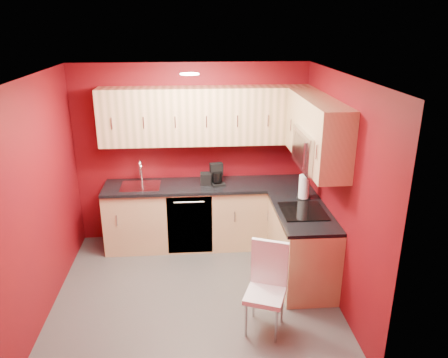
{
  "coord_description": "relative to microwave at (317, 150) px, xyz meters",
  "views": [
    {
      "loc": [
        0.0,
        -4.37,
        3.02
      ],
      "look_at": [
        0.38,
        0.55,
        1.21
      ],
      "focal_mm": 35.0,
      "sensor_mm": 36.0,
      "label": 1
    }
  ],
  "objects": [
    {
      "name": "downlight",
      "position": [
        -1.39,
        0.1,
        0.82
      ],
      "size": [
        0.2,
        0.2,
        0.01
      ],
      "primitive_type": "cylinder",
      "color": "white",
      "rests_on": "ceiling"
    },
    {
      "name": "ceiling",
      "position": [
        -1.39,
        -0.2,
        0.84
      ],
      "size": [
        3.2,
        3.2,
        0.0
      ],
      "primitive_type": "plane",
      "rotation": [
        3.14,
        0.0,
        0.0
      ],
      "color": "white",
      "rests_on": "wall_back"
    },
    {
      "name": "wall_back",
      "position": [
        -1.39,
        1.3,
        -0.41
      ],
      "size": [
        3.2,
        0.0,
        3.2
      ],
      "primitive_type": "plane",
      "rotation": [
        1.57,
        0.0,
        0.0
      ],
      "color": "maroon",
      "rests_on": "floor"
    },
    {
      "name": "countertop_right",
      "position": [
        -0.11,
        0.04,
        -0.77
      ],
      "size": [
        0.63,
        1.27,
        0.04
      ],
      "primitive_type": "cube",
      "color": "black",
      "rests_on": "base_cabinets_right"
    },
    {
      "name": "wall_right",
      "position": [
        0.21,
        -0.2,
        -0.41
      ],
      "size": [
        0.0,
        3.0,
        3.0
      ],
      "primitive_type": "plane",
      "rotation": [
        1.57,
        0.0,
        -1.57
      ],
      "color": "maroon",
      "rests_on": "floor"
    },
    {
      "name": "wall_left",
      "position": [
        -2.99,
        -0.2,
        -0.41
      ],
      "size": [
        0.0,
        3.0,
        3.0
      ],
      "primitive_type": "plane",
      "rotation": [
        1.57,
        0.0,
        1.57
      ],
      "color": "maroon",
      "rests_on": "floor"
    },
    {
      "name": "napkin_holder",
      "position": [
        -1.21,
        1.0,
        -0.67
      ],
      "size": [
        0.15,
        0.15,
        0.16
      ],
      "primitive_type": null,
      "rotation": [
        0.0,
        0.0,
        -0.01
      ],
      "color": "black",
      "rests_on": "countertop_back"
    },
    {
      "name": "countertop_back",
      "position": [
        -1.19,
        0.99,
        -0.77
      ],
      "size": [
        2.8,
        0.63,
        0.04
      ],
      "primitive_type": "cube",
      "color": "black",
      "rests_on": "base_cabinets_back"
    },
    {
      "name": "microwave",
      "position": [
        0.0,
        0.0,
        0.0
      ],
      "size": [
        0.42,
        0.76,
        0.42
      ],
      "color": "silver",
      "rests_on": "upper_cabinets_right"
    },
    {
      "name": "floor",
      "position": [
        -1.39,
        -0.2,
        -1.66
      ],
      "size": [
        3.2,
        3.2,
        0.0
      ],
      "primitive_type": "plane",
      "color": "#464341",
      "rests_on": "ground"
    },
    {
      "name": "base_cabinets_right",
      "position": [
        -0.09,
        0.05,
        -1.22
      ],
      "size": [
        0.6,
        1.3,
        0.87
      ],
      "primitive_type": "cube",
      "color": "#D7B97B",
      "rests_on": "floor"
    },
    {
      "name": "upper_cabinets_right",
      "position": [
        0.03,
        0.24,
        0.23
      ],
      "size": [
        0.35,
        1.55,
        0.75
      ],
      "color": "#ECB885",
      "rests_on": "wall_right"
    },
    {
      "name": "sink",
      "position": [
        -2.09,
        1.0,
        -0.72
      ],
      "size": [
        0.52,
        0.42,
        0.35
      ],
      "color": "silver",
      "rests_on": "countertop_back"
    },
    {
      "name": "wall_front",
      "position": [
        -1.39,
        -1.7,
        -0.41
      ],
      "size": [
        3.2,
        0.0,
        3.2
      ],
      "primitive_type": "plane",
      "rotation": [
        -1.57,
        0.0,
        0.0
      ],
      "color": "maroon",
      "rests_on": "floor"
    },
    {
      "name": "base_cabinets_back",
      "position": [
        -1.19,
        1.0,
        -1.22
      ],
      "size": [
        2.8,
        0.6,
        0.87
      ],
      "primitive_type": "cube",
      "color": "#D7B97B",
      "rests_on": "floor"
    },
    {
      "name": "cooktop",
      "position": [
        -0.11,
        0.0,
        -0.74
      ],
      "size": [
        0.5,
        0.55,
        0.01
      ],
      "primitive_type": "cube",
      "color": "black",
      "rests_on": "countertop_right"
    },
    {
      "name": "dishwasher_front",
      "position": [
        -1.44,
        0.71,
        -1.22
      ],
      "size": [
        0.6,
        0.02,
        0.82
      ],
      "primitive_type": "cube",
      "color": "black",
      "rests_on": "base_cabinets_back"
    },
    {
      "name": "coffee_maker",
      "position": [
        -1.05,
        0.97,
        -0.61
      ],
      "size": [
        0.22,
        0.26,
        0.28
      ],
      "primitive_type": null,
      "rotation": [
        0.0,
        0.0,
        0.23
      ],
      "color": "black",
      "rests_on": "countertop_back"
    },
    {
      "name": "dining_chair",
      "position": [
        -0.69,
        -0.9,
        -1.19
      ],
      "size": [
        0.5,
        0.51,
        0.94
      ],
      "primitive_type": null,
      "rotation": [
        0.0,
        0.0,
        -0.38
      ],
      "color": "white",
      "rests_on": "floor"
    },
    {
      "name": "paper_towel",
      "position": [
        -0.01,
        0.39,
        -0.6
      ],
      "size": [
        0.22,
        0.22,
        0.3
      ],
      "primitive_type": null,
      "rotation": [
        0.0,
        0.0,
        -0.35
      ],
      "color": "white",
      "rests_on": "countertop_right"
    },
    {
      "name": "upper_cabinets_back",
      "position": [
        -1.19,
        1.13,
        0.17
      ],
      "size": [
        2.8,
        0.35,
        0.75
      ],
      "primitive_type": "cube",
      "color": "#ECB885",
      "rests_on": "wall_back"
    }
  ]
}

